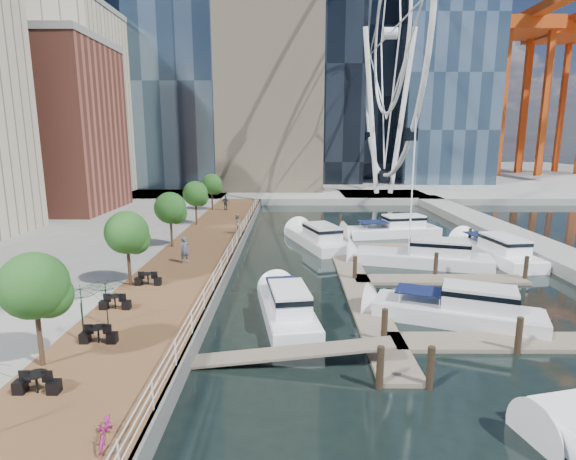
{
  "coord_description": "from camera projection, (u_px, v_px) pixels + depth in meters",
  "views": [
    {
      "loc": [
        -1.6,
        -22.37,
        9.78
      ],
      "look_at": [
        -1.72,
        11.26,
        3.0
      ],
      "focal_mm": 28.0,
      "sensor_mm": 36.0,
      "label": 1
    }
  ],
  "objects": [
    {
      "name": "ground",
      "position": [
        320.0,
        327.0,
        23.86
      ],
      "size": [
        520.0,
        520.0,
        0.0
      ],
      "primitive_type": "plane",
      "color": "black",
      "rests_on": "ground"
    },
    {
      "name": "pedestrian_far",
      "position": [
        226.0,
        203.0,
        56.76
      ],
      "size": [
        1.17,
        0.71,
        1.85
      ],
      "primitive_type": "imported",
      "rotation": [
        0.0,
        0.0,
        2.88
      ],
      "color": "#30343D",
      "rests_on": "boardwalk"
    },
    {
      "name": "street_trees",
      "position": [
        170.0,
        208.0,
        36.78
      ],
      "size": [
        2.6,
        42.6,
        4.6
      ],
      "color": "#3F2B1C",
      "rests_on": "ground"
    },
    {
      "name": "floating_docks",
      "position": [
        417.0,
        266.0,
        33.52
      ],
      "size": [
        16.0,
        34.0,
        2.6
      ],
      "color": "#6D6051",
      "rests_on": "ground"
    },
    {
      "name": "pier",
      "position": [
        383.0,
        196.0,
        74.68
      ],
      "size": [
        14.0,
        12.0,
        1.0
      ],
      "primitive_type": "cube",
      "color": "gray",
      "rests_on": "ground"
    },
    {
      "name": "port_cranes",
      "position": [
        563.0,
        98.0,
        113.44
      ],
      "size": [
        40.0,
        52.0,
        38.0
      ],
      "color": "#D84C14",
      "rests_on": "ground"
    },
    {
      "name": "yacht_foreground",
      "position": [
        456.0,
        322.0,
        24.54
      ],
      "size": [
        9.94,
        6.0,
        2.15
      ],
      "primitive_type": null,
      "rotation": [
        0.0,
        0.0,
        1.19
      ],
      "color": "silver",
      "rests_on": "ground"
    },
    {
      "name": "bicycle",
      "position": [
        106.0,
        429.0,
        13.22
      ],
      "size": [
        0.92,
        1.68,
        0.83
      ],
      "primitive_type": "imported",
      "rotation": [
        0.0,
        0.0,
        0.24
      ],
      "color": "#971567",
      "rests_on": "boardwalk"
    },
    {
      "name": "breakwater",
      "position": [
        513.0,
        238.0,
        43.29
      ],
      "size": [
        4.0,
        60.0,
        1.0
      ],
      "primitive_type": "cube",
      "color": "gray",
      "rests_on": "ground"
    },
    {
      "name": "ferris_wheel",
      "position": [
        390.0,
        34.0,
        69.66
      ],
      "size": [
        5.8,
        45.6,
        47.8
      ],
      "color": "white",
      "rests_on": "ground"
    },
    {
      "name": "boardwalk",
      "position": [
        203.0,
        250.0,
        38.5
      ],
      "size": [
        6.0,
        60.0,
        1.0
      ],
      "primitive_type": "cube",
      "color": "brown",
      "rests_on": "ground"
    },
    {
      "name": "railing",
      "position": [
        237.0,
        238.0,
        38.28
      ],
      "size": [
        0.1,
        60.0,
        1.05
      ],
      "primitive_type": null,
      "color": "white",
      "rests_on": "boardwalk"
    },
    {
      "name": "cafe_seating",
      "position": [
        62.0,
        332.0,
        17.96
      ],
      "size": [
        3.56,
        11.52,
        2.58
      ],
      "color": "#0F391E",
      "rests_on": "ground"
    },
    {
      "name": "cafe_tables",
      "position": [
        107.0,
        317.0,
        21.67
      ],
      "size": [
        2.5,
        13.7,
        0.74
      ],
      "color": "black",
      "rests_on": "ground"
    },
    {
      "name": "pedestrian_near",
      "position": [
        185.0,
        250.0,
        32.4
      ],
      "size": [
        0.83,
        0.8,
        1.92
      ],
      "primitive_type": "imported",
      "rotation": [
        0.0,
        0.0,
        0.69
      ],
      "color": "#515A6C",
      "rests_on": "boardwalk"
    },
    {
      "name": "land_far",
      "position": [
        295.0,
        174.0,
        123.75
      ],
      "size": [
        200.0,
        114.0,
        1.0
      ],
      "primitive_type": "cube",
      "color": "gray",
      "rests_on": "ground"
    },
    {
      "name": "moored_yachts",
      "position": [
        412.0,
        265.0,
        35.58
      ],
      "size": [
        21.36,
        36.15,
        11.5
      ],
      "color": "silver",
      "rests_on": "ground"
    },
    {
      "name": "seawall",
      "position": [
        238.0,
        250.0,
        38.49
      ],
      "size": [
        0.25,
        60.0,
        1.0
      ],
      "primitive_type": "cube",
      "color": "#595954",
      "rests_on": "ground"
    },
    {
      "name": "pedestrian_mid",
      "position": [
        237.0,
        224.0,
        42.39
      ],
      "size": [
        0.92,
        1.07,
        1.91
      ],
      "primitive_type": "imported",
      "rotation": [
        0.0,
        0.0,
        -1.8
      ],
      "color": "#84695B",
      "rests_on": "boardwalk"
    }
  ]
}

